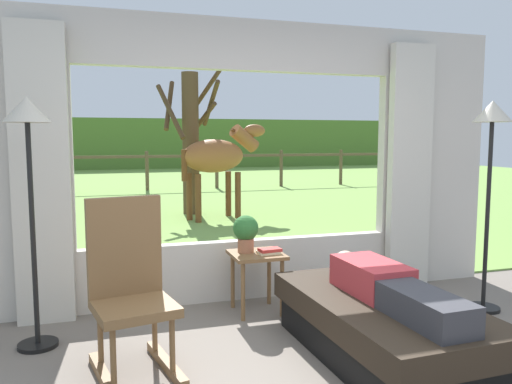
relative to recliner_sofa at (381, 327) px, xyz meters
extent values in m
cube|color=beige|center=(1.47, 1.55, 1.06)|extent=(1.15, 0.12, 2.55)
cube|color=beige|center=(-0.56, 1.55, 0.06)|extent=(2.90, 0.12, 0.55)
cube|color=beige|center=(-0.56, 1.55, 2.11)|extent=(2.90, 0.12, 0.45)
cube|color=beige|center=(-2.25, 1.41, 0.98)|extent=(0.44, 0.10, 2.40)
cube|color=beige|center=(1.13, 1.41, 0.98)|extent=(0.44, 0.10, 2.40)
cube|color=#759E47|center=(-0.56, 12.45, -0.21)|extent=(36.00, 21.68, 0.02)
cube|color=#50752F|center=(-0.56, 22.29, 0.98)|extent=(36.00, 2.00, 2.40)
cube|color=black|center=(0.00, 0.00, -0.10)|extent=(0.89, 1.59, 0.24)
cube|color=#2D2319|center=(0.00, 0.00, 0.11)|extent=(0.96, 1.73, 0.18)
cube|color=#B23338|center=(0.00, 0.15, 0.31)|extent=(0.36, 0.61, 0.22)
cube|color=#333338|center=(0.00, -0.45, 0.29)|extent=(0.31, 0.69, 0.18)
sphere|color=tan|center=(0.00, 0.54, 0.31)|extent=(0.20, 0.20, 0.20)
cube|color=brown|center=(-1.62, 0.24, 0.22)|extent=(0.57, 0.57, 0.06)
cube|color=brown|center=(-1.66, 0.44, 0.56)|extent=(0.48, 0.15, 0.68)
cube|color=brown|center=(-1.81, 0.20, -0.19)|extent=(0.19, 0.68, 0.06)
cube|color=brown|center=(-1.42, 0.28, -0.19)|extent=(0.19, 0.68, 0.06)
cylinder|color=brown|center=(-1.76, 0.03, 0.02)|extent=(0.04, 0.04, 0.38)
cylinder|color=brown|center=(-1.40, 0.10, 0.02)|extent=(0.04, 0.04, 0.38)
cylinder|color=brown|center=(-1.83, 0.38, 0.02)|extent=(0.04, 0.04, 0.38)
cylinder|color=brown|center=(-1.48, 0.45, 0.02)|extent=(0.04, 0.04, 0.38)
cube|color=brown|center=(-0.54, 1.13, 0.29)|extent=(0.44, 0.44, 0.03)
cylinder|color=brown|center=(-0.71, 0.96, 0.03)|extent=(0.04, 0.04, 0.49)
cylinder|color=brown|center=(-0.37, 0.96, 0.03)|extent=(0.04, 0.04, 0.49)
cylinder|color=brown|center=(-0.71, 1.30, 0.03)|extent=(0.04, 0.04, 0.49)
cylinder|color=brown|center=(-0.37, 1.30, 0.03)|extent=(0.04, 0.04, 0.49)
cylinder|color=#9E6042|center=(-0.62, 1.19, 0.36)|extent=(0.14, 0.14, 0.12)
sphere|color=#2D6B2D|center=(-0.62, 1.19, 0.51)|extent=(0.22, 0.22, 0.22)
cube|color=beige|center=(-0.45, 1.08, 0.31)|extent=(0.19, 0.13, 0.02)
cube|color=#B22D28|center=(-0.44, 1.07, 0.33)|extent=(0.19, 0.13, 0.03)
cylinder|color=black|center=(-2.27, 0.90, -0.20)|extent=(0.28, 0.28, 0.03)
cylinder|color=black|center=(-2.27, 0.90, 0.58)|extent=(0.04, 0.04, 1.61)
cone|color=beige|center=(-2.27, 0.90, 1.48)|extent=(0.32, 0.32, 0.18)
cylinder|color=black|center=(1.38, 0.60, -0.20)|extent=(0.28, 0.28, 0.03)
cylinder|color=black|center=(1.38, 0.60, 0.60)|extent=(0.04, 0.04, 1.63)
cone|color=beige|center=(1.38, 0.60, 1.50)|extent=(0.32, 0.32, 0.18)
ellipsoid|color=brown|center=(0.16, 6.02, 0.95)|extent=(1.36, 0.94, 0.60)
cylinder|color=brown|center=(0.80, 6.25, 1.26)|extent=(0.65, 0.44, 0.53)
ellipsoid|color=brown|center=(1.03, 6.33, 1.41)|extent=(0.52, 0.35, 0.24)
cube|color=#593319|center=(0.72, 6.22, 1.29)|extent=(0.43, 0.22, 0.32)
cylinder|color=#593319|center=(-0.41, 5.82, 0.80)|extent=(0.13, 0.13, 0.55)
cylinder|color=#593319|center=(0.50, 6.31, 0.23)|extent=(0.11, 0.11, 0.85)
cylinder|color=#593319|center=(0.61, 6.01, 0.23)|extent=(0.11, 0.11, 0.85)
cylinder|color=#593319|center=(-0.29, 6.03, 0.23)|extent=(0.11, 0.11, 0.85)
cylinder|color=#593319|center=(-0.18, 5.73, 0.23)|extent=(0.11, 0.11, 0.85)
cylinder|color=#4C3823|center=(-0.12, 6.81, 1.16)|extent=(0.32, 0.32, 2.72)
cylinder|color=#47331E|center=(-0.50, 6.93, 1.90)|extent=(0.32, 0.75, 0.99)
cylinder|color=#47331E|center=(0.28, 7.17, 2.24)|extent=(0.80, 0.86, 1.21)
cylinder|color=#47331E|center=(-0.52, 6.61, 1.76)|extent=(0.46, 0.83, 1.05)
cylinder|color=#47331E|center=(0.17, 6.95, 1.66)|extent=(0.42, 0.74, 0.62)
cylinder|color=#47331E|center=(0.30, 6.84, 1.94)|extent=(0.17, 0.97, 0.84)
cylinder|color=brown|center=(-2.56, 11.48, 0.35)|extent=(0.10, 0.10, 1.10)
cylinder|color=brown|center=(-0.56, 11.48, 0.35)|extent=(0.10, 0.10, 1.10)
cylinder|color=brown|center=(1.44, 11.48, 0.35)|extent=(0.10, 0.10, 1.10)
cylinder|color=brown|center=(3.44, 11.48, 0.35)|extent=(0.10, 0.10, 1.10)
cylinder|color=brown|center=(5.44, 11.48, 0.35)|extent=(0.10, 0.10, 1.10)
cylinder|color=brown|center=(7.44, 11.48, 0.35)|extent=(0.10, 0.10, 1.10)
cube|color=brown|center=(-0.56, 11.48, 0.75)|extent=(16.00, 0.06, 0.08)
camera|label=1|loc=(-1.79, -2.91, 1.29)|focal=35.41mm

